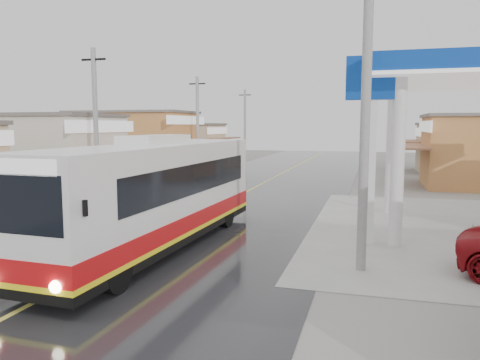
# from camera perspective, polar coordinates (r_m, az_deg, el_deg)

# --- Properties ---
(ground) EXTENTS (120.00, 120.00, 0.00)m
(ground) POSITION_cam_1_polar(r_m,az_deg,el_deg) (15.34, -12.97, -8.52)
(ground) COLOR slate
(ground) RESTS_ON ground
(road) EXTENTS (12.00, 90.00, 0.02)m
(road) POSITION_cam_1_polar(r_m,az_deg,el_deg) (29.12, 1.40, -1.15)
(road) COLOR black
(road) RESTS_ON ground
(centre_line) EXTENTS (0.15, 90.00, 0.01)m
(centre_line) POSITION_cam_1_polar(r_m,az_deg,el_deg) (29.12, 1.40, -1.12)
(centre_line) COLOR #D8CC4C
(centre_line) RESTS_ON road
(shopfronts_left) EXTENTS (11.00, 44.00, 5.20)m
(shopfronts_left) POSITION_cam_1_polar(r_m,az_deg,el_deg) (37.17, -17.16, 0.25)
(shopfronts_left) COLOR tan
(shopfronts_left) RESTS_ON ground
(utility_poles_left) EXTENTS (1.60, 50.00, 8.00)m
(utility_poles_left) POSITION_cam_1_polar(r_m,az_deg,el_deg) (32.48, -10.19, -0.45)
(utility_poles_left) COLOR gray
(utility_poles_left) RESTS_ON ground
(utility_poles_right) EXTENTS (1.60, 36.00, 8.00)m
(utility_poles_right) POSITION_cam_1_polar(r_m,az_deg,el_deg) (28.21, 15.30, -1.66)
(utility_poles_right) COLOR gray
(utility_poles_right) RESTS_ON ground
(coach_bus) EXTENTS (3.06, 11.78, 3.65)m
(coach_bus) POSITION_cam_1_polar(r_m,az_deg,el_deg) (15.32, -10.04, -1.74)
(coach_bus) COLOR silver
(coach_bus) RESTS_ON road
(second_bus) EXTENTS (3.25, 8.26, 2.67)m
(second_bus) POSITION_cam_1_polar(r_m,az_deg,el_deg) (34.84, -2.78, 2.50)
(second_bus) COLOR silver
(second_bus) RESTS_ON road
(cyclist) EXTENTS (0.86, 1.78, 1.84)m
(cyclist) POSITION_cam_1_polar(r_m,az_deg,el_deg) (25.00, -10.51, -1.18)
(cyclist) COLOR black
(cyclist) RESTS_ON ground
(tricycle_near) EXTENTS (1.51, 2.16, 1.57)m
(tricycle_near) POSITION_cam_1_polar(r_m,az_deg,el_deg) (28.92, -14.78, 0.35)
(tricycle_near) COLOR #26262D
(tricycle_near) RESTS_ON ground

